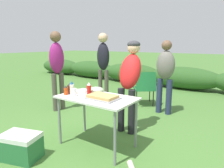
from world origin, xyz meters
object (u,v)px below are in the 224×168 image
folding_table (97,102)px  mixing_bowl (96,90)px  mayo_bottle (72,88)px  standing_person_in_gray_fleece (57,63)px  bbq_sauce_bottle (70,88)px  cooler_box (21,146)px  standing_person_in_navy_coat (165,71)px  plate_stack (80,91)px  hot_sauce_bottle (66,90)px  ketchup_bottle (89,89)px  food_tray (103,97)px  standing_person_in_red_jacket (130,76)px  paper_cup_stack (74,92)px  camp_chair_green_behind_table (145,86)px  standing_person_with_beanie (103,60)px

folding_table → mixing_bowl: (-0.16, 0.18, 0.12)m
mayo_bottle → standing_person_in_gray_fleece: standing_person_in_gray_fleece is taller
bbq_sauce_bottle → cooler_box: (-0.13, -0.77, -0.64)m
standing_person_in_navy_coat → folding_table: bearing=-99.0°
plate_stack → standing_person_in_navy_coat: bearing=68.6°
hot_sauce_bottle → ketchup_bottle: ketchup_bottle is taller
food_tray → standing_person_in_red_jacket: 0.79m
food_tray → standing_person_in_gray_fleece: bearing=156.2°
plate_stack → paper_cup_stack: size_ratio=1.97×
mayo_bottle → cooler_box: mayo_bottle is taller
mayo_bottle → hot_sauce_bottle: bearing=-150.4°
folding_table → camp_chair_green_behind_table: bearing=97.4°
standing_person_in_navy_coat → cooler_box: standing_person_in_navy_coat is taller
mayo_bottle → bbq_sauce_bottle: mayo_bottle is taller
plate_stack → standing_person_in_red_jacket: (0.52, 0.65, 0.19)m
folding_table → paper_cup_stack: 0.35m
standing_person_in_red_jacket → cooler_box: size_ratio=2.75×
standing_person_in_gray_fleece → camp_chair_green_behind_table: 2.10m
mayo_bottle → camp_chair_green_behind_table: 2.33m
standing_person_in_navy_coat → cooler_box: size_ratio=2.79×
cooler_box → camp_chair_green_behind_table: bearing=-113.7°
food_tray → hot_sauce_bottle: hot_sauce_bottle is taller
mayo_bottle → camp_chair_green_behind_table: size_ratio=0.25×
folding_table → cooler_box: (-0.60, -0.83, -0.49)m
plate_stack → mayo_bottle: mayo_bottle is taller
standing_person_in_navy_coat → camp_chair_green_behind_table: 0.80m
bbq_sauce_bottle → standing_person_in_navy_coat: 2.11m
mayo_bottle → standing_person_in_gray_fleece: size_ratio=0.12×
food_tray → mayo_bottle: mayo_bottle is taller
standing_person_with_beanie → standing_person_in_gray_fleece: size_ratio=1.00×
food_tray → mayo_bottle: size_ratio=2.12×
camp_chair_green_behind_table → standing_person_with_beanie: bearing=164.3°
food_tray → cooler_box: size_ratio=0.78×
plate_stack → mayo_bottle: size_ratio=1.08×
bbq_sauce_bottle → ketchup_bottle: size_ratio=0.81×
paper_cup_stack → standing_person_with_beanie: size_ratio=0.06×
mayo_bottle → standing_person_with_beanie: standing_person_with_beanie is taller
paper_cup_stack → bbq_sauce_bottle: 0.21m
mayo_bottle → standing_person_in_red_jacket: bearing=60.5°
plate_stack → bbq_sauce_bottle: bearing=-114.2°
paper_cup_stack → ketchup_bottle: 0.22m
folding_table → bbq_sauce_bottle: bearing=-173.0°
folding_table → camp_chair_green_behind_table: 2.22m
mixing_bowl → standing_person_in_red_jacket: bearing=64.1°
hot_sauce_bottle → camp_chair_green_behind_table: (0.16, 2.35, -0.34)m
mixing_bowl → folding_table: bearing=-49.8°
food_tray → standing_person_in_gray_fleece: size_ratio=0.25×
food_tray → mixing_bowl: 0.36m
camp_chair_green_behind_table → cooler_box: size_ratio=1.50×
food_tray → plate_stack: size_ratio=1.96×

